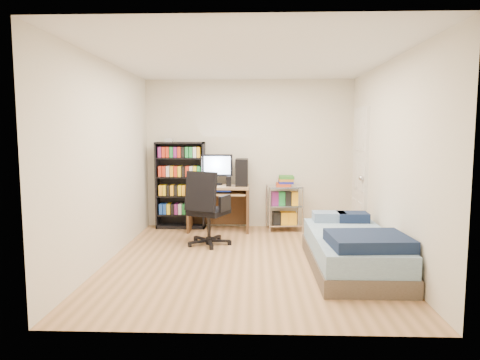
{
  "coord_description": "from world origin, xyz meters",
  "views": [
    {
      "loc": [
        0.1,
        -5.28,
        1.62
      ],
      "look_at": [
        -0.1,
        0.4,
        0.98
      ],
      "focal_mm": 32.0,
      "sensor_mm": 36.0,
      "label": 1
    }
  ],
  "objects_px": {
    "media_shelf": "(181,184)",
    "computer_desk": "(225,189)",
    "office_chair": "(207,221)",
    "bed": "(353,250)"
  },
  "relations": [
    {
      "from": "computer_desk",
      "to": "office_chair",
      "type": "xyz_separation_m",
      "value": [
        -0.19,
        -0.99,
        -0.33
      ]
    },
    {
      "from": "media_shelf",
      "to": "computer_desk",
      "type": "height_order",
      "value": "media_shelf"
    },
    {
      "from": "media_shelf",
      "to": "bed",
      "type": "distance_m",
      "value": 3.28
    },
    {
      "from": "media_shelf",
      "to": "office_chair",
      "type": "bearing_deg",
      "value": -62.6
    },
    {
      "from": "computer_desk",
      "to": "bed",
      "type": "xyz_separation_m",
      "value": [
        1.65,
        -2.04,
        -0.44
      ]
    },
    {
      "from": "media_shelf",
      "to": "computer_desk",
      "type": "distance_m",
      "value": 0.77
    },
    {
      "from": "computer_desk",
      "to": "office_chair",
      "type": "distance_m",
      "value": 1.06
    },
    {
      "from": "media_shelf",
      "to": "bed",
      "type": "xyz_separation_m",
      "value": [
        2.41,
        -2.16,
        -0.51
      ]
    },
    {
      "from": "computer_desk",
      "to": "bed",
      "type": "relative_size",
      "value": 0.66
    },
    {
      "from": "computer_desk",
      "to": "bed",
      "type": "distance_m",
      "value": 2.66
    }
  ]
}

